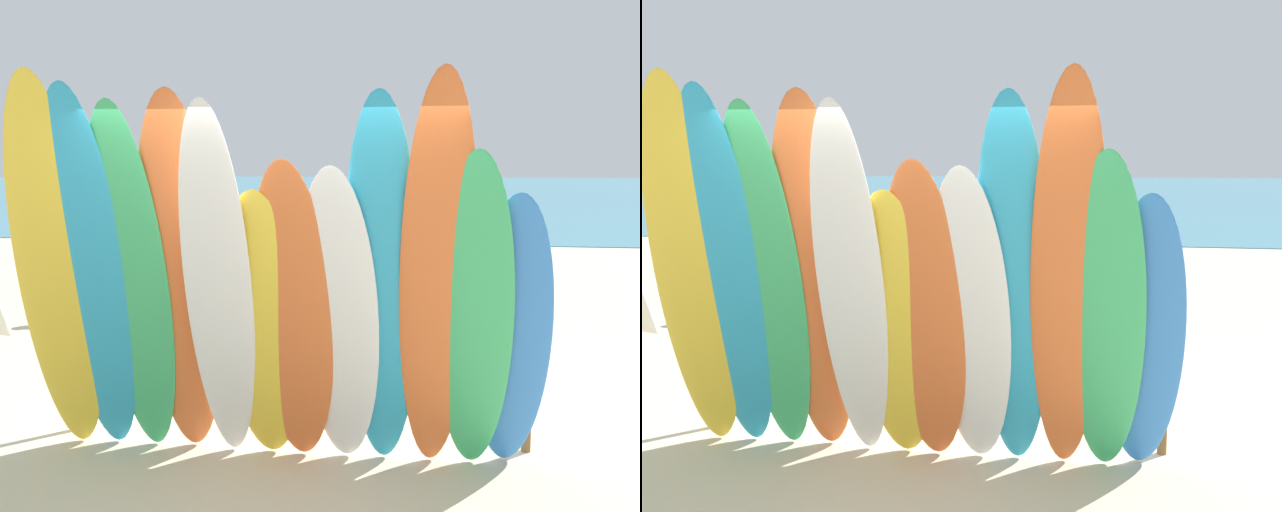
{
  "view_description": "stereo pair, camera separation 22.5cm",
  "coord_description": "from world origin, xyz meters",
  "views": [
    {
      "loc": [
        0.92,
        -5.57,
        2.26
      ],
      "look_at": [
        0.0,
        1.62,
        1.22
      ],
      "focal_mm": 42.6,
      "sensor_mm": 36.0,
      "label": 1
    },
    {
      "loc": [
        1.14,
        -5.54,
        2.26
      ],
      "look_at": [
        0.0,
        1.62,
        1.22
      ],
      "focal_mm": 42.6,
      "sensor_mm": 36.0,
      "label": 2
    }
  ],
  "objects": [
    {
      "name": "beachgoer_strolling",
      "position": [
        -2.54,
        4.58,
        0.88
      ],
      "size": [
        0.4,
        0.51,
        1.53
      ],
      "rotation": [
        0.0,
        0.0,
        1.02
      ],
      "color": "#9E704C",
      "rests_on": "ground"
    },
    {
      "name": "surfboard_white_4",
      "position": [
        -0.41,
        -0.63,
        1.29
      ],
      "size": [
        0.47,
        0.86,
        2.57
      ],
      "primitive_type": "ellipsoid",
      "rotation": [
        0.3,
        0.0,
        0.01
      ],
      "color": "white",
      "rests_on": "ground"
    },
    {
      "name": "surfboard_teal_1",
      "position": [
        -1.35,
        -0.55,
        1.34
      ],
      "size": [
        0.58,
        0.78,
        2.69
      ],
      "primitive_type": "ellipsoid",
      "rotation": [
        0.26,
        0.0,
        -0.03
      ],
      "color": "#289EC6",
      "rests_on": "ground"
    },
    {
      "name": "beachgoer_photographing",
      "position": [
        0.52,
        5.97,
        0.9
      ],
      "size": [
        0.58,
        0.28,
        1.56
      ],
      "rotation": [
        0.0,
        0.0,
        0.2
      ],
      "color": "beige",
      "rests_on": "ground"
    },
    {
      "name": "surfboard_teal_8",
      "position": [
        0.7,
        -0.57,
        1.31
      ],
      "size": [
        0.54,
        0.78,
        2.62
      ],
      "primitive_type": "ellipsoid",
      "rotation": [
        0.26,
        0.0,
        -0.04
      ],
      "color": "#289EC6",
      "rests_on": "ground"
    },
    {
      "name": "surfboard_yellow_0",
      "position": [
        -1.6,
        -0.57,
        1.39
      ],
      "size": [
        0.63,
        0.81,
        2.77
      ],
      "primitive_type": "ellipsoid",
      "rotation": [
        0.25,
        0.0,
        0.07
      ],
      "color": "yellow",
      "rests_on": "ground"
    },
    {
      "name": "ground",
      "position": [
        0.0,
        14.0,
        0.0
      ],
      "size": [
        60.0,
        60.0,
        0.0
      ],
      "primitive_type": "plane",
      "color": "beige"
    },
    {
      "name": "surfboard_blue_11",
      "position": [
        1.57,
        -0.46,
        1.0
      ],
      "size": [
        0.55,
        0.67,
        1.99
      ],
      "primitive_type": "ellipsoid",
      "rotation": [
        0.28,
        0.0,
        -0.03
      ],
      "color": "#337AD1",
      "rests_on": "ground"
    },
    {
      "name": "surfboard_orange_9",
      "position": [
        1.06,
        -0.63,
        1.37
      ],
      "size": [
        0.53,
        0.86,
        2.75
      ],
      "primitive_type": "ellipsoid",
      "rotation": [
        0.28,
        0.0,
        0.04
      ],
      "color": "orange",
      "rests_on": "ground"
    },
    {
      "name": "surfboard_white_7",
      "position": [
        0.41,
        -0.54,
        1.08
      ],
      "size": [
        0.62,
        0.72,
        2.16
      ],
      "primitive_type": "ellipsoid",
      "rotation": [
        0.27,
        0.0,
        -0.1
      ],
      "color": "white",
      "rests_on": "ground"
    },
    {
      "name": "ocean_water",
      "position": [
        0.0,
        32.1,
        0.01
      ],
      "size": [
        60.0,
        40.0,
        0.02
      ],
      "primitive_type": "cube",
      "color": "teal",
      "rests_on": "ground"
    },
    {
      "name": "beachgoer_midbeach",
      "position": [
        -0.58,
        6.85,
        1.0
      ],
      "size": [
        0.49,
        0.5,
        1.74
      ],
      "rotation": [
        0.0,
        0.0,
        3.94
      ],
      "color": "tan",
      "rests_on": "ground"
    },
    {
      "name": "surfboard_yellow_5",
      "position": [
        -0.13,
        -0.51,
        1.0
      ],
      "size": [
        0.6,
        0.63,
        2.0
      ],
      "primitive_type": "ellipsoid",
      "rotation": [
        0.27,
        0.0,
        -0.03
      ],
      "color": "yellow",
      "rests_on": "ground"
    },
    {
      "name": "surfboard_green_10",
      "position": [
        1.31,
        -0.57,
        1.13
      ],
      "size": [
        0.57,
        0.76,
        2.26
      ],
      "primitive_type": "ellipsoid",
      "rotation": [
        0.28,
        0.0,
        -0.08
      ],
      "color": "#38B266",
      "rests_on": "ground"
    },
    {
      "name": "surfboard_green_2",
      "position": [
        -1.05,
        -0.53,
        1.29
      ],
      "size": [
        0.58,
        0.74,
        2.58
      ],
      "primitive_type": "ellipsoid",
      "rotation": [
        0.25,
        0.0,
        -0.06
      ],
      "color": "#38B266",
      "rests_on": "ground"
    },
    {
      "name": "surfboard_orange_6",
      "position": [
        0.09,
        -0.54,
        1.1
      ],
      "size": [
        0.63,
        0.71,
        2.2
      ],
      "primitive_type": "ellipsoid",
      "rotation": [
        0.26,
        0.0,
        -0.09
      ],
      "color": "orange",
      "rests_on": "ground"
    },
    {
      "name": "surfboard_orange_3",
      "position": [
        -0.71,
        -0.5,
        1.32
      ],
      "size": [
        0.62,
        0.76,
        2.65
      ],
      "primitive_type": "ellipsoid",
      "rotation": [
        0.24,
        0.0,
        0.07
      ],
      "color": "orange",
      "rests_on": "ground"
    },
    {
      "name": "surfboard_rack",
      "position": [
        0.0,
        0.0,
        0.62
      ],
      "size": [
        3.64,
        0.07,
        0.77
      ],
      "color": "brown",
      "rests_on": "ground"
    }
  ]
}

